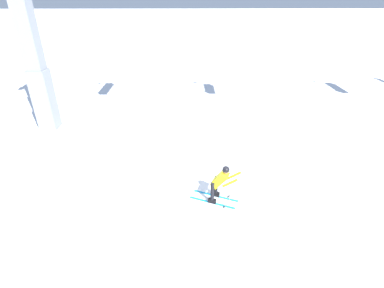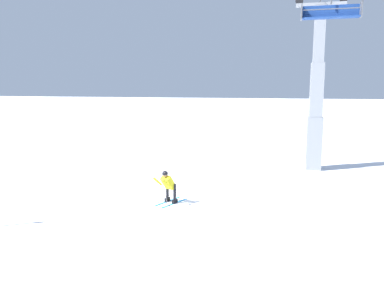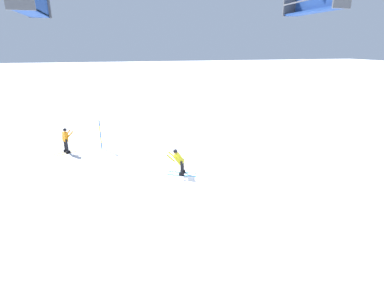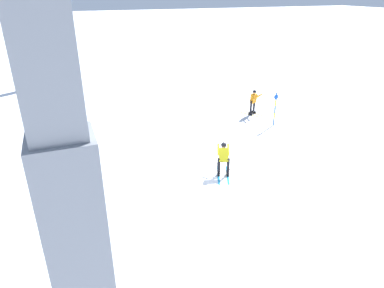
# 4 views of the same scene
# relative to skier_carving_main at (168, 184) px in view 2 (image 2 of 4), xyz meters

# --- Properties ---
(ground_plane) EXTENTS (260.00, 260.00, 0.00)m
(ground_plane) POSITION_rel_skier_carving_main_xyz_m (-0.30, 0.17, -0.86)
(ground_plane) COLOR white
(skier_carving_main) EXTENTS (1.82, 1.24, 1.63)m
(skier_carving_main) POSITION_rel_skier_carving_main_xyz_m (0.00, 0.00, 0.00)
(skier_carving_main) COLOR #198CCC
(skier_carving_main) RESTS_ON ground_plane
(lift_tower_near) EXTENTS (0.89, 2.82, 10.02)m
(lift_tower_near) POSITION_rel_skier_carving_main_xyz_m (-8.55, 6.47, 3.26)
(lift_tower_near) COLOR gray
(lift_tower_near) RESTS_ON ground_plane
(chairlift_seat_nearest) EXTENTS (0.61, 2.45, 2.08)m
(chairlift_seat_nearest) POSITION_rel_skier_carving_main_xyz_m (-2.89, 6.47, 7.29)
(chairlift_seat_nearest) COLOR black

